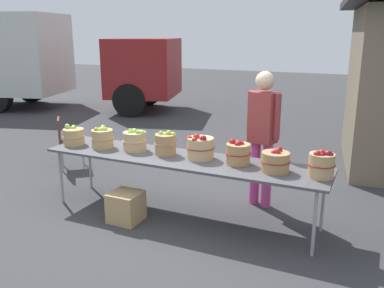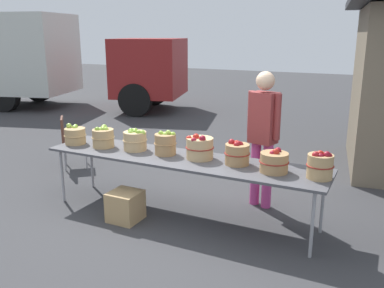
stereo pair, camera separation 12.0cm
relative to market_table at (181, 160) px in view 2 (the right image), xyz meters
The scene contains 14 objects.
ground_plane 0.72m from the market_table, ahead, with size 40.00×40.00×0.00m, color #38383A.
market_table is the anchor object (origin of this frame).
apple_basket_green_0 1.60m from the market_table, behind, with size 0.30×0.30×0.27m.
apple_basket_green_1 1.15m from the market_table, behind, with size 0.30×0.30×0.29m.
apple_basket_green_2 0.71m from the market_table, behind, with size 0.31×0.31×0.28m.
apple_basket_green_3 0.30m from the market_table, 168.48° to the left, with size 0.28×0.28×0.31m.
apple_basket_red_0 0.28m from the market_table, 18.10° to the left, with size 0.34×0.34×0.31m.
apple_basket_red_1 0.71m from the market_table, ahead, with size 0.29×0.29×0.29m.
apple_basket_red_2 1.15m from the market_table, ahead, with size 0.32×0.32×0.27m.
apple_basket_red_3 1.62m from the market_table, ahead, with size 0.28×0.28×0.30m.
vendor_adult 1.12m from the market_table, 43.46° to the left, with size 0.45×0.31×1.75m.
box_truck 9.17m from the market_table, 146.62° to the left, with size 7.99×4.18×2.75m.
folding_chair 2.71m from the market_table, 161.03° to the left, with size 0.56×0.56×0.86m.
produce_crate 0.87m from the market_table, 143.08° to the right, with size 0.36×0.36×0.36m, color tan.
Camera 2 is at (2.22, -4.18, 2.20)m, focal length 38.60 mm.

